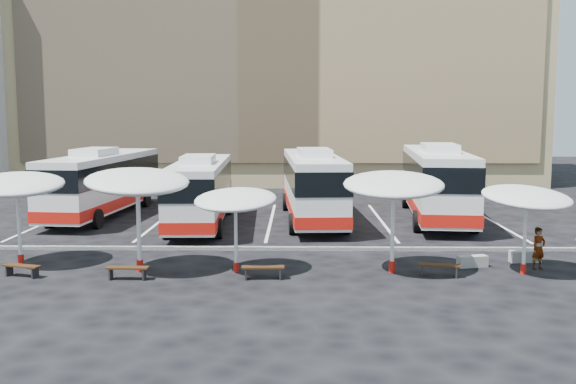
{
  "coord_description": "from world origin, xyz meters",
  "views": [
    {
      "loc": [
        1.41,
        -26.36,
        5.84
      ],
      "look_at": [
        1.0,
        3.0,
        2.2
      ],
      "focal_mm": 40.0,
      "sensor_mm": 36.0,
      "label": 1
    }
  ],
  "objects_px": {
    "passenger_0": "(538,248)",
    "wood_bench_0": "(22,268)",
    "sunshade_0": "(17,185)",
    "wood_bench_3": "(439,267)",
    "wood_bench_1": "(127,270)",
    "sunshade_4": "(527,198)",
    "bus_3": "(436,180)",
    "sunshade_3": "(394,185)",
    "conc_bench_1": "(525,256)",
    "wood_bench_2": "(263,269)",
    "bus_0": "(103,181)",
    "bus_1": "(201,189)",
    "sunshade_2": "(235,200)",
    "sunshade_1": "(137,182)",
    "conc_bench_0": "(472,261)",
    "bus_2": "(312,183)"
  },
  "relations": [
    {
      "from": "conc_bench_0",
      "to": "wood_bench_3",
      "type": "bearing_deg",
      "value": -137.06
    },
    {
      "from": "sunshade_0",
      "to": "passenger_0",
      "type": "distance_m",
      "value": 19.85
    },
    {
      "from": "wood_bench_0",
      "to": "sunshade_4",
      "type": "bearing_deg",
      "value": 2.06
    },
    {
      "from": "sunshade_4",
      "to": "conc_bench_0",
      "type": "bearing_deg",
      "value": 146.02
    },
    {
      "from": "sunshade_1",
      "to": "conc_bench_0",
      "type": "distance_m",
      "value": 12.91
    },
    {
      "from": "bus_0",
      "to": "sunshade_4",
      "type": "bearing_deg",
      "value": -28.89
    },
    {
      "from": "wood_bench_2",
      "to": "sunshade_4",
      "type": "bearing_deg",
      "value": 5.2
    },
    {
      "from": "conc_bench_0",
      "to": "sunshade_0",
      "type": "bearing_deg",
      "value": 179.71
    },
    {
      "from": "wood_bench_1",
      "to": "passenger_0",
      "type": "bearing_deg",
      "value": 6.54
    },
    {
      "from": "wood_bench_1",
      "to": "wood_bench_2",
      "type": "xyz_separation_m",
      "value": [
        4.77,
        0.12,
        0.0
      ]
    },
    {
      "from": "sunshade_0",
      "to": "wood_bench_3",
      "type": "bearing_deg",
      "value": -5.71
    },
    {
      "from": "sunshade_0",
      "to": "wood_bench_2",
      "type": "relative_size",
      "value": 2.93
    },
    {
      "from": "bus_0",
      "to": "conc_bench_1",
      "type": "bearing_deg",
      "value": -23.92
    },
    {
      "from": "bus_1",
      "to": "sunshade_4",
      "type": "xyz_separation_m",
      "value": [
        13.28,
        -10.25,
        0.92
      ]
    },
    {
      "from": "sunshade_2",
      "to": "passenger_0",
      "type": "xyz_separation_m",
      "value": [
        11.29,
        0.59,
        -1.89
      ]
    },
    {
      "from": "bus_3",
      "to": "wood_bench_3",
      "type": "xyz_separation_m",
      "value": [
        -2.61,
        -12.86,
        -1.8
      ]
    },
    {
      "from": "wood_bench_2",
      "to": "wood_bench_3",
      "type": "bearing_deg",
      "value": 3.88
    },
    {
      "from": "sunshade_4",
      "to": "passenger_0",
      "type": "xyz_separation_m",
      "value": [
        0.8,
        0.74,
        -2.01
      ]
    },
    {
      "from": "wood_bench_0",
      "to": "passenger_0",
      "type": "distance_m",
      "value": 18.95
    },
    {
      "from": "sunshade_2",
      "to": "sunshade_4",
      "type": "xyz_separation_m",
      "value": [
        10.49,
        -0.15,
        0.13
      ]
    },
    {
      "from": "sunshade_1",
      "to": "sunshade_3",
      "type": "distance_m",
      "value": 9.31
    },
    {
      "from": "sunshade_0",
      "to": "sunshade_3",
      "type": "xyz_separation_m",
      "value": [
        14.16,
        -0.97,
        0.12
      ]
    },
    {
      "from": "sunshade_0",
      "to": "conc_bench_0",
      "type": "distance_m",
      "value": 17.59
    },
    {
      "from": "conc_bench_1",
      "to": "bus_3",
      "type": "bearing_deg",
      "value": 96.97
    },
    {
      "from": "wood_bench_3",
      "to": "conc_bench_0",
      "type": "bearing_deg",
      "value": 42.94
    },
    {
      "from": "bus_1",
      "to": "bus_3",
      "type": "bearing_deg",
      "value": 7.3
    },
    {
      "from": "bus_0",
      "to": "sunshade_2",
      "type": "relative_size",
      "value": 3.47
    },
    {
      "from": "bus_1",
      "to": "sunshade_2",
      "type": "bearing_deg",
      "value": -76.95
    },
    {
      "from": "sunshade_4",
      "to": "wood_bench_2",
      "type": "distance_m",
      "value": 9.8
    },
    {
      "from": "bus_2",
      "to": "wood_bench_1",
      "type": "height_order",
      "value": "bus_2"
    },
    {
      "from": "passenger_0",
      "to": "wood_bench_0",
      "type": "bearing_deg",
      "value": 160.92
    },
    {
      "from": "bus_2",
      "to": "bus_0",
      "type": "bearing_deg",
      "value": 169.96
    },
    {
      "from": "sunshade_4",
      "to": "conc_bench_0",
      "type": "xyz_separation_m",
      "value": [
        -1.56,
        1.05,
        -2.6
      ]
    },
    {
      "from": "sunshade_4",
      "to": "bus_3",
      "type": "bearing_deg",
      "value": 92.55
    },
    {
      "from": "wood_bench_2",
      "to": "conc_bench_1",
      "type": "distance_m",
      "value": 10.55
    },
    {
      "from": "wood_bench_3",
      "to": "conc_bench_1",
      "type": "distance_m",
      "value": 4.54
    },
    {
      "from": "wood_bench_3",
      "to": "bus_2",
      "type": "bearing_deg",
      "value": 109.25
    },
    {
      "from": "bus_2",
      "to": "wood_bench_2",
      "type": "height_order",
      "value": "bus_2"
    },
    {
      "from": "sunshade_1",
      "to": "sunshade_4",
      "type": "distance_m",
      "value": 14.07
    },
    {
      "from": "bus_3",
      "to": "conc_bench_0",
      "type": "height_order",
      "value": "bus_3"
    },
    {
      "from": "sunshade_2",
      "to": "wood_bench_0",
      "type": "xyz_separation_m",
      "value": [
        -7.61,
        -0.8,
        -2.36
      ]
    },
    {
      "from": "wood_bench_3",
      "to": "passenger_0",
      "type": "height_order",
      "value": "passenger_0"
    },
    {
      "from": "bus_1",
      "to": "wood_bench_1",
      "type": "height_order",
      "value": "bus_1"
    },
    {
      "from": "bus_2",
      "to": "passenger_0",
      "type": "relative_size",
      "value": 7.95
    },
    {
      "from": "sunshade_3",
      "to": "conc_bench_1",
      "type": "relative_size",
      "value": 3.36
    },
    {
      "from": "sunshade_2",
      "to": "passenger_0",
      "type": "relative_size",
      "value": 2.26
    },
    {
      "from": "sunshade_2",
      "to": "wood_bench_0",
      "type": "height_order",
      "value": "sunshade_2"
    },
    {
      "from": "conc_bench_0",
      "to": "bus_2",
      "type": "bearing_deg",
      "value": 118.71
    },
    {
      "from": "bus_0",
      "to": "sunshade_2",
      "type": "bearing_deg",
      "value": -50.56
    },
    {
      "from": "bus_1",
      "to": "bus_3",
      "type": "relative_size",
      "value": 0.88
    }
  ]
}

